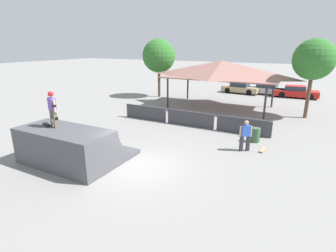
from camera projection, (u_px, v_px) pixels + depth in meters
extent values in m
plane|color=gray|center=(139.00, 166.00, 12.27)|extent=(160.00, 160.00, 0.00)
cube|color=#4C4C51|center=(81.00, 156.00, 13.18)|extent=(4.63, 3.81, 0.22)
cube|color=#4C4C51|center=(74.00, 155.00, 12.76)|extent=(4.63, 2.96, 0.22)
cube|color=#4C4C51|center=(71.00, 152.00, 12.56)|extent=(4.63, 2.65, 0.22)
cube|color=#4C4C51|center=(69.00, 148.00, 12.41)|extent=(4.63, 2.44, 0.22)
cube|color=#4C4C51|center=(67.00, 144.00, 12.28)|extent=(4.63, 2.29, 0.22)
cube|color=#4C4C51|center=(66.00, 140.00, 12.17)|extent=(4.63, 2.19, 0.22)
cube|color=#4C4C51|center=(64.00, 136.00, 12.08)|extent=(4.63, 2.12, 0.22)
cube|color=#4C4C51|center=(63.00, 132.00, 12.00)|extent=(4.63, 2.07, 0.22)
cylinder|color=silver|center=(80.00, 124.00, 12.84)|extent=(4.54, 0.07, 0.07)
cube|color=#6B6051|center=(55.00, 119.00, 12.11)|extent=(0.19, 0.19, 0.81)
cube|color=black|center=(56.00, 118.00, 12.11)|extent=(0.22, 0.19, 0.12)
cube|color=#6B6051|center=(52.00, 118.00, 12.35)|extent=(0.19, 0.19, 0.81)
cube|color=black|center=(53.00, 117.00, 12.35)|extent=(0.22, 0.19, 0.12)
cube|color=#6B4CB7|center=(52.00, 104.00, 12.02)|extent=(0.49, 0.34, 0.57)
cylinder|color=beige|center=(54.00, 106.00, 11.85)|extent=(0.14, 0.14, 0.57)
cylinder|color=black|center=(54.00, 106.00, 11.85)|extent=(0.20, 0.20, 0.08)
cylinder|color=beige|center=(50.00, 104.00, 12.22)|extent=(0.14, 0.14, 0.57)
cylinder|color=black|center=(50.00, 104.00, 12.22)|extent=(0.20, 0.20, 0.08)
sphere|color=beige|center=(51.00, 95.00, 11.89)|extent=(0.22, 0.22, 0.22)
sphere|color=#B21919|center=(51.00, 94.00, 11.89)|extent=(0.25, 0.25, 0.25)
cylinder|color=green|center=(50.00, 126.00, 12.45)|extent=(0.06, 0.05, 0.05)
cylinder|color=green|center=(46.00, 126.00, 12.36)|extent=(0.06, 0.05, 0.05)
cylinder|color=green|center=(47.00, 123.00, 12.81)|extent=(0.06, 0.05, 0.05)
cylinder|color=green|center=(44.00, 124.00, 12.73)|extent=(0.06, 0.05, 0.05)
cube|color=black|center=(47.00, 124.00, 12.58)|extent=(0.79, 0.50, 0.02)
cube|color=black|center=(48.00, 125.00, 12.30)|extent=(0.17, 0.22, 0.02)
cube|color=#2D2D33|center=(241.00, 144.00, 13.95)|extent=(0.22, 0.22, 0.84)
cube|color=#2D2D33|center=(248.00, 143.00, 13.99)|extent=(0.22, 0.22, 0.84)
cube|color=blue|center=(246.00, 131.00, 13.76)|extent=(0.50, 0.45, 0.59)
cylinder|color=tan|center=(241.00, 132.00, 13.74)|extent=(0.16, 0.16, 0.59)
cylinder|color=tan|center=(251.00, 131.00, 13.80)|extent=(0.16, 0.16, 0.59)
sphere|color=tan|center=(247.00, 123.00, 13.63)|extent=(0.23, 0.23, 0.23)
cylinder|color=red|center=(263.00, 152.00, 13.87)|extent=(0.03, 0.05, 0.05)
cylinder|color=red|center=(260.00, 151.00, 13.94)|extent=(0.03, 0.05, 0.05)
cylinder|color=red|center=(265.00, 149.00, 14.28)|extent=(0.03, 0.05, 0.05)
cylinder|color=red|center=(262.00, 148.00, 14.35)|extent=(0.03, 0.05, 0.05)
cube|color=tan|center=(263.00, 149.00, 14.10)|extent=(0.26, 0.84, 0.02)
cube|color=tan|center=(261.00, 151.00, 13.79)|extent=(0.21, 0.11, 0.02)
cube|color=#3D3D42|center=(146.00, 113.00, 19.88)|extent=(3.45, 0.12, 1.05)
cube|color=#3D3D42|center=(190.00, 119.00, 18.25)|extent=(3.45, 0.12, 1.05)
cube|color=#3D3D42|center=(243.00, 126.00, 16.61)|extent=(3.45, 0.12, 1.05)
cylinder|color=#2D2D33|center=(168.00, 93.00, 23.55)|extent=(0.16, 0.16, 2.66)
cylinder|color=#2D2D33|center=(265.00, 102.00, 19.81)|extent=(0.16, 0.16, 2.66)
cylinder|color=#2D2D33|center=(188.00, 86.00, 27.34)|extent=(0.16, 0.16, 2.66)
cylinder|color=#2D2D33|center=(273.00, 93.00, 23.60)|extent=(0.16, 0.16, 2.66)
cube|color=#9E6B60|center=(221.00, 77.00, 23.16)|extent=(9.85, 5.28, 0.10)
pyramid|color=#9E6B60|center=(222.00, 69.00, 22.94)|extent=(9.65, 5.17, 1.41)
cylinder|color=brown|center=(159.00, 83.00, 28.49)|extent=(0.28, 0.28, 3.10)
sphere|color=#2D6B28|center=(159.00, 56.00, 27.66)|extent=(3.48, 3.48, 3.48)
cylinder|color=brown|center=(308.00, 97.00, 20.03)|extent=(0.28, 0.28, 3.35)
sphere|color=#2D6B28|center=(314.00, 59.00, 19.22)|extent=(3.01, 3.01, 3.01)
cylinder|color=#385B3D|center=(255.00, 135.00, 15.26)|extent=(0.52, 0.52, 0.85)
cube|color=tan|center=(240.00, 89.00, 30.86)|extent=(4.36, 2.12, 0.62)
cube|color=#283342|center=(240.00, 84.00, 30.76)|extent=(2.09, 1.60, 0.46)
cube|color=tan|center=(240.00, 82.00, 30.69)|extent=(2.00, 1.56, 0.04)
cylinder|color=black|center=(253.00, 91.00, 30.81)|extent=(0.66, 0.27, 0.64)
cylinder|color=black|center=(249.00, 92.00, 29.63)|extent=(0.66, 0.27, 0.64)
cylinder|color=black|center=(232.00, 89.00, 32.19)|extent=(0.66, 0.27, 0.64)
cylinder|color=black|center=(228.00, 90.00, 31.01)|extent=(0.66, 0.27, 0.64)
cube|color=#A8AAAF|center=(268.00, 90.00, 30.12)|extent=(4.73, 2.26, 0.62)
cube|color=#283342|center=(267.00, 85.00, 30.03)|extent=(2.28, 1.68, 0.46)
cube|color=#A8AAAF|center=(267.00, 83.00, 29.96)|extent=(2.18, 1.63, 0.04)
cylinder|color=black|center=(282.00, 92.00, 29.99)|extent=(0.66, 0.28, 0.64)
cylinder|color=black|center=(279.00, 94.00, 28.80)|extent=(0.66, 0.28, 0.64)
cylinder|color=black|center=(258.00, 90.00, 31.53)|extent=(0.66, 0.28, 0.64)
cylinder|color=black|center=(253.00, 91.00, 30.34)|extent=(0.66, 0.28, 0.64)
cube|color=red|center=(296.00, 93.00, 28.31)|extent=(4.51, 1.96, 0.62)
cube|color=#283342|center=(295.00, 88.00, 28.20)|extent=(2.12, 1.56, 0.46)
cube|color=red|center=(296.00, 86.00, 28.13)|extent=(2.03, 1.52, 0.04)
cylinder|color=black|center=(309.00, 94.00, 28.50)|extent=(0.65, 0.23, 0.64)
cylinder|color=black|center=(310.00, 97.00, 27.13)|extent=(0.65, 0.23, 0.64)
cylinder|color=black|center=(282.00, 93.00, 29.58)|extent=(0.65, 0.23, 0.64)
cylinder|color=black|center=(282.00, 95.00, 28.22)|extent=(0.65, 0.23, 0.64)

